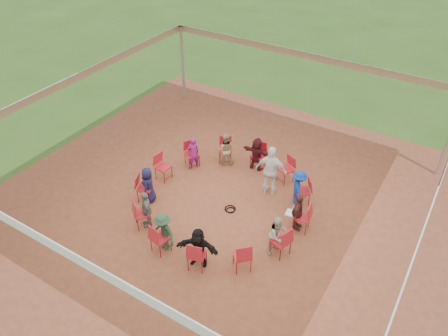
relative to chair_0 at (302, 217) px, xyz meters
The scene contains 29 objects.
ground 2.36m from the chair_0, behind, with size 80.00×80.00×0.00m, color #2D5219.
dirt_patch 2.36m from the chair_0, behind, with size 13.00×13.00×0.00m, color brown.
tent 3.01m from the chair_0, behind, with size 10.33×10.33×3.00m.
chair_0 is the anchor object (origin of this frame).
chair_1 1.11m from the chair_0, 113.01° to the left, with size 0.42×0.44×0.90m, color #B01925, non-canonical shape.
chair_2 2.15m from the chair_0, 126.86° to the left, with size 0.42×0.44×0.90m, color #B01925, non-canonical shape.
chair_3 3.07m from the chair_0, 140.71° to the left, with size 0.42×0.44×0.90m, color #B01925, non-canonical shape.
chair_4 3.81m from the chair_0, 154.55° to the left, with size 0.42×0.44×0.90m, color #B01925, non-canonical shape.
chair_5 4.33m from the chair_0, 168.40° to the left, with size 0.42×0.44×0.90m, color #B01925, non-canonical shape.
chair_6 4.60m from the chair_0, behind, with size 0.42×0.44×0.90m, color #B01925, non-canonical shape.
chair_7 4.60m from the chair_0, 163.91° to the right, with size 0.42×0.44×0.90m, color #B01925, non-canonical shape.
chair_8 4.33m from the chair_0, 150.06° to the right, with size 0.42×0.44×0.90m, color #B01925, non-canonical shape.
chair_9 3.81m from the chair_0, 136.22° to the right, with size 0.42×0.44×0.90m, color #B01925, non-canonical shape.
chair_10 3.07m from the chair_0, 122.37° to the right, with size 0.42×0.44×0.90m, color #B01925, non-canonical shape.
chair_11 2.15m from the chair_0, 108.52° to the right, with size 0.42×0.44×0.90m, color #B01925, non-canonical shape.
chair_12 1.11m from the chair_0, 94.68° to the right, with size 0.42×0.44×0.90m, color #B01925, non-canonical shape.
person_seated_0 0.18m from the chair_0, behind, with size 0.67×0.34×1.15m, color #542926.
person_seated_1 1.09m from the chair_0, 119.17° to the left, with size 0.74×0.37×1.15m, color #0E3496.
person_seated_2 3.00m from the chair_0, 142.43° to the left, with size 1.07×0.40×1.15m, color #421119.
person_seated_3 3.72m from the chair_0, 155.61° to the left, with size 0.56×0.32×1.15m, color #9A8C64.
person_seated_4 4.22m from the chair_0, 168.98° to the left, with size 0.42×0.28×1.15m, color #84166F.
person_seated_5 4.48m from the chair_0, 164.09° to the right, with size 0.56×0.31×1.15m, color #16153B.
person_seated_6 4.22m from the chair_0, 150.64° to the right, with size 0.67×0.34×1.15m, color slate.
person_seated_7 3.72m from the chair_0, 137.27° to the right, with size 0.74×0.37×1.15m, color #274832.
person_seated_8 3.00m from the chair_0, 124.09° to the right, with size 1.07×0.40×1.15m, color black.
person_seated_9 1.09m from the chair_0, 100.84° to the right, with size 0.56×0.32×1.15m, color #A5A391.
standing_person 1.77m from the chair_0, 146.03° to the left, with size 0.96×0.49×1.63m, color white.
cable_coil 2.12m from the chair_0, behind, with size 0.39×0.39×0.03m.
laptop 0.30m from the chair_0, behind, with size 0.27×0.32×0.20m.
Camera 1 is at (5.07, -8.10, 8.54)m, focal length 35.00 mm.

